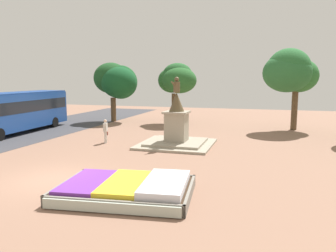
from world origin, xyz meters
TOP-DOWN VIEW (x-y plane):
  - ground_plane at (0.00, 0.00)m, footprint 72.19×72.19m
  - flower_planter at (3.84, -0.90)m, footprint 5.17×3.91m
  - statue_monument at (3.11, 8.57)m, footprint 4.59×4.59m
  - city_bus at (-10.27, 9.40)m, footprint 3.16×11.30m
  - pedestrian_with_handbag at (-1.61, 7.91)m, footprint 0.30×0.72m
  - park_tree_behind_statue at (10.39, 17.28)m, footprint 4.49×4.47m
  - park_tree_far_right at (-5.69, 18.41)m, footprint 4.53×4.21m
  - park_tree_street_side at (0.36, 18.71)m, footprint 3.89×3.82m

SIDE VIEW (x-z plane):
  - ground_plane at x=0.00m, z-range 0.00..0.00m
  - flower_planter at x=3.84m, z-range -0.05..0.60m
  - pedestrian_with_handbag at x=-1.61m, z-range 0.09..1.68m
  - statue_monument at x=3.11m, z-range -1.28..3.10m
  - city_bus at x=-10.27m, z-range 0.25..3.44m
  - park_tree_far_right at x=-5.69m, z-range 1.10..6.95m
  - park_tree_street_side at x=0.36m, z-range 1.36..7.10m
  - park_tree_behind_statue at x=10.39m, z-range 1.41..8.12m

